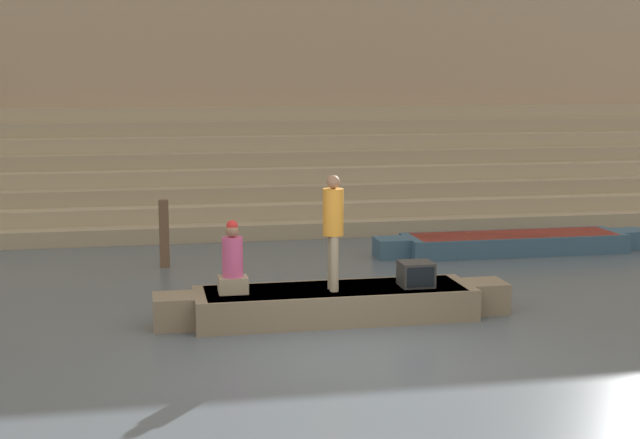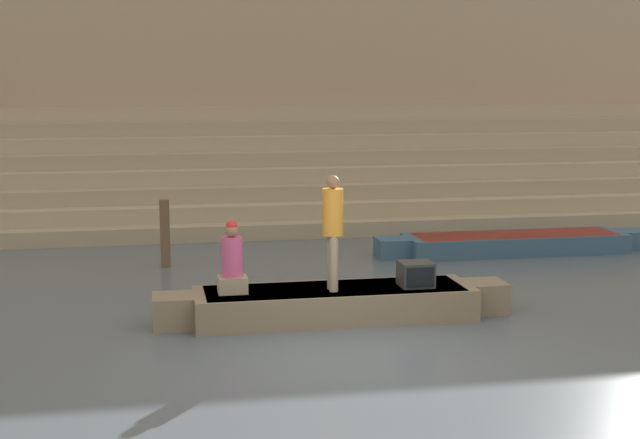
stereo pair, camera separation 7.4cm
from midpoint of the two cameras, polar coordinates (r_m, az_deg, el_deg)
ground_plane at (r=12.22m, az=2.36°, el=-8.77°), size 120.00×120.00×0.00m
ghat_steps at (r=23.55m, az=-4.22°, el=2.45°), size 36.00×4.72×2.96m
back_wall at (r=25.65m, az=-4.90°, el=9.99°), size 34.20×1.28×8.42m
rowboat_main at (r=14.00m, az=1.07°, el=-5.34°), size 5.60×1.34×0.49m
person_standing at (r=13.61m, az=0.98°, el=-0.28°), size 0.32×0.32×1.79m
person_rowing at (r=13.61m, az=-5.48°, el=-2.79°), size 0.45×0.35×1.12m
tv_set at (r=14.12m, az=6.31°, el=-3.49°), size 0.52×0.49×0.39m
moored_boat_shore at (r=19.72m, az=12.49°, el=-1.46°), size 6.17×1.23×0.41m
mooring_post at (r=18.00m, az=-9.78°, el=-0.88°), size 0.20×0.20×1.36m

